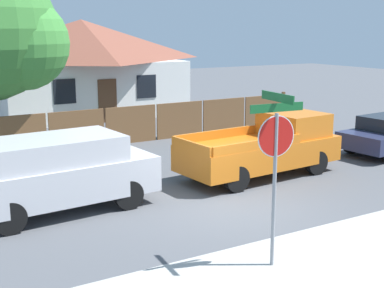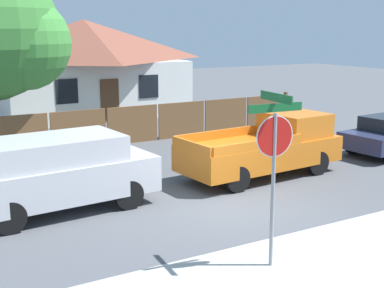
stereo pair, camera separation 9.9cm
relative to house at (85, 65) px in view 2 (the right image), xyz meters
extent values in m
plane|color=#4C4F54|center=(-2.07, -16.10, -2.44)|extent=(80.00, 80.00, 0.00)
cube|color=#A3A39E|center=(-2.07, -19.70, -2.44)|extent=(36.00, 3.20, 0.01)
cube|color=brown|center=(-5.20, -7.94, -1.74)|extent=(2.04, 0.06, 1.41)
cube|color=brown|center=(-3.08, -7.94, -1.74)|extent=(2.04, 0.06, 1.41)
cube|color=brown|center=(-0.96, -7.94, -1.74)|extent=(2.04, 0.06, 1.41)
cube|color=brown|center=(1.16, -7.94, -1.74)|extent=(2.04, 0.06, 1.41)
cube|color=brown|center=(3.28, -7.94, -1.74)|extent=(2.04, 0.06, 1.41)
cube|color=brown|center=(5.40, -7.94, -1.74)|extent=(2.04, 0.06, 1.41)
cube|color=brown|center=(6.46, -7.94, -1.69)|extent=(0.12, 0.12, 1.51)
cube|color=white|center=(0.00, 0.00, -1.10)|extent=(8.88, 6.39, 2.68)
pyramid|color=brown|center=(0.00, 0.00, 1.25)|extent=(9.59, 6.90, 2.03)
cube|color=black|center=(-2.00, -3.21, -0.89)|extent=(1.00, 0.04, 1.10)
cube|color=black|center=(2.00, -3.21, -0.89)|extent=(1.00, 0.04, 1.10)
cube|color=brown|center=(0.00, -3.21, -1.44)|extent=(0.90, 0.04, 2.00)
sphere|color=#3C8437|center=(-4.69, -7.41, 1.33)|extent=(3.21, 3.21, 3.21)
cube|color=#B7B7BC|center=(-5.65, -14.16, -1.67)|extent=(4.70, 2.23, 0.86)
cube|color=#B7B7BC|center=(-5.76, -14.16, -0.94)|extent=(3.32, 1.98, 0.59)
cube|color=black|center=(-4.24, -14.05, -0.94)|extent=(0.18, 1.68, 0.50)
cylinder|color=black|center=(-4.29, -13.21, -2.08)|extent=(0.72, 0.22, 0.72)
cylinder|color=black|center=(-4.17, -14.89, -2.08)|extent=(0.72, 0.22, 0.72)
cylinder|color=black|center=(-7.00, -15.10, -2.08)|extent=(0.72, 0.22, 0.72)
cube|color=orange|center=(0.34, -14.16, -1.73)|extent=(5.08, 2.23, 0.74)
cube|color=orange|center=(1.70, -14.06, -1.01)|extent=(1.71, 1.84, 0.69)
cube|color=orange|center=(-0.57, -13.33, -1.23)|extent=(3.10, 0.30, 0.26)
cube|color=orange|center=(-0.44, -15.11, -1.23)|extent=(3.10, 0.30, 0.26)
cube|color=orange|center=(-2.09, -14.33, -1.23)|extent=(0.21, 1.79, 0.26)
cylinder|color=black|center=(1.81, -13.22, -2.08)|extent=(0.72, 0.22, 0.72)
cylinder|color=black|center=(1.93, -14.87, -2.08)|extent=(0.72, 0.22, 0.72)
cylinder|color=black|center=(-1.25, -13.44, -2.08)|extent=(0.72, 0.22, 0.72)
cylinder|color=black|center=(-1.13, -15.10, -2.08)|extent=(0.72, 0.22, 0.72)
cylinder|color=black|center=(4.92, -13.44, -2.14)|extent=(0.61, 0.22, 0.61)
cylinder|color=gray|center=(-3.18, -19.11, -1.03)|extent=(0.07, 0.07, 2.83)
cylinder|color=red|center=(-3.18, -19.11, -0.02)|extent=(0.71, 0.10, 0.71)
cylinder|color=white|center=(-3.18, -19.11, -0.02)|extent=(0.75, 0.09, 0.75)
cube|color=#19602D|center=(-3.18, -19.11, 0.49)|extent=(1.07, 0.13, 0.15)
cube|color=#19602D|center=(-3.18, -19.11, 0.67)|extent=(0.12, 0.97, 0.15)
camera|label=1|loc=(-9.12, -26.25, 1.83)|focal=50.00mm
camera|label=2|loc=(-9.04, -26.30, 1.83)|focal=50.00mm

